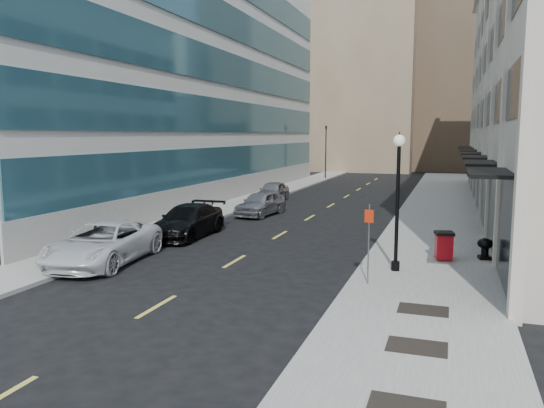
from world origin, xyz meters
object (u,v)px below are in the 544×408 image
Objects in this scene: car_white_van at (103,243)px; car_silver_sedan at (260,203)px; car_grey_sedan at (273,191)px; urn_planter at (485,246)px; traffic_signal at (326,129)px; car_black_pickup at (187,221)px; trash_bin at (444,245)px; sign_post at (369,234)px; lamppost at (398,190)px.

car_white_van is 1.31× the size of car_silver_sedan.
car_grey_sedan is 5.22× the size of urn_planter.
traffic_signal is 1.27× the size of car_black_pickup.
trash_bin is 1.71m from urn_planter.
sign_post is at bearing -32.47° from car_black_pickup.
car_black_pickup is at bearing 160.87° from trash_bin.
car_black_pickup is 1.23× the size of car_grey_sedan.
trash_bin is at bearing 54.20° from lamppost.
car_silver_sedan is at bearing 81.23° from car_black_pickup.
car_silver_sedan is 15.57m from urn_planter.
car_silver_sedan is at bearing 137.38° from sign_post.
urn_planter is at bearing 67.01° from sign_post.
car_white_van is 1.18× the size of lamppost.
sign_post is at bearing -65.70° from car_grey_sedan.
traffic_signal is at bearing 98.72° from trash_bin.
car_silver_sedan is at bearing 129.07° from lamppost.
sign_post is (9.96, -6.12, 1.06)m from car_black_pickup.
car_grey_sedan is at bearing 120.58° from lamppost.
car_white_van is 10.54m from sign_post.
lamppost is at bearing -136.85° from trash_bin.
car_silver_sedan is 0.90× the size of lamppost.
car_black_pickup is 6.44× the size of urn_planter.
car_grey_sedan is at bearing -88.09° from traffic_signal.
traffic_signal is 41.75m from lamppost.
sign_post is at bearing -108.48° from lamppost.
car_white_van is (0.70, -42.00, -4.89)m from traffic_signal.
car_white_van is 21.00m from car_grey_sedan.
car_black_pickup is (0.53, 6.09, -0.03)m from car_white_van.
traffic_signal is 28.65m from car_silver_sedan.
urn_planter is at bearing 42.62° from lamppost.
sign_post is (-2.34, -4.37, 1.09)m from trash_bin.
car_silver_sedan is 1.02× the size of car_grey_sedan.
trash_bin is at bearing -33.73° from car_silver_sedan.
trash_bin is at bearing -54.60° from car_grey_sedan.
trash_bin is (12.83, 4.34, -0.06)m from car_white_van.
traffic_signal is at bearing 119.69° from sign_post.
car_grey_sedan is 1.66× the size of sign_post.
lamppost is 5.93× the size of urn_planter.
car_grey_sedan is at bearing 109.25° from car_silver_sedan.
trash_bin is 0.43× the size of sign_post.
trash_bin is 1.34× the size of urn_planter.
car_black_pickup is 4.81× the size of trash_bin.
car_silver_sedan is 15.39m from lamppost.
car_black_pickup is 11.74m from sign_post.
traffic_signal reaches higher than lamppost.
car_black_pickup is 12.43m from trash_bin.
trash_bin is at bearing 11.90° from car_white_van.
trash_bin is 5.08m from sign_post.
car_white_van reaches higher than urn_planter.
urn_planter is (13.87, -1.07, -0.13)m from car_black_pickup.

